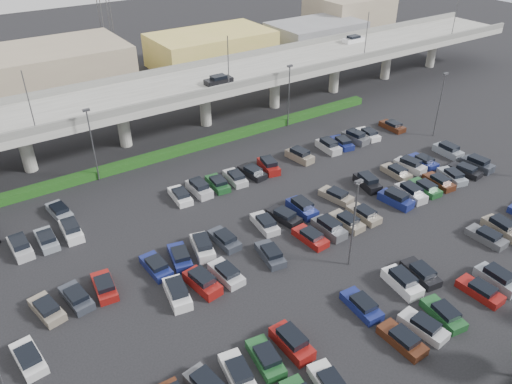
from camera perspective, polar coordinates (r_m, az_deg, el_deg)
ground at (r=58.75m, az=5.23°, el=-4.07°), size 280.00×280.00×0.00m
overpass at (r=79.78m, az=-9.33°, el=11.34°), size 150.00×13.00×15.80m
hedge at (r=76.56m, az=-6.46°, el=5.42°), size 66.00×1.60×1.10m
parked_cars at (r=56.40m, az=7.35°, el=-5.16°), size 62.87×41.62×1.67m
light_poles at (r=54.55m, az=0.84°, el=0.85°), size 66.90×48.38×10.30m
distant_buildings at (r=111.59m, az=-10.05°, el=15.42°), size 138.00×24.00×9.00m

